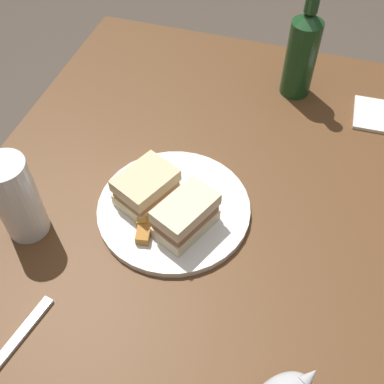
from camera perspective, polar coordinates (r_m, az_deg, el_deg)
The scene contains 15 objects.
ground_plane at distance 1.58m, azimuth 1.29°, elevation -18.15°, with size 6.00×6.00×0.00m, color #4C4238.
dining_table at distance 1.23m, azimuth 1.61°, elevation -11.62°, with size 1.07×0.91×0.77m, color brown.
plate at distance 0.87m, azimuth -2.23°, elevation -2.04°, with size 0.29×0.29×0.01m, color white.
sandwich_half_left at distance 0.86m, azimuth -5.60°, elevation 0.54°, with size 0.13×0.12×0.07m.
sandwich_half_right at distance 0.81m, azimuth -0.77°, elevation -2.93°, with size 0.13×0.11×0.07m.
potato_wedge_front at distance 0.84m, azimuth -6.08°, elevation -3.09°, with size 0.04×0.02×0.02m, color gold.
potato_wedge_middle at distance 0.83m, azimuth -5.89°, elevation -4.81°, with size 0.05×0.02×0.02m, color #AD702D.
potato_wedge_back at distance 0.86m, azimuth -5.98°, elevation -2.13°, with size 0.04×0.02×0.02m, color #B77F33.
potato_wedge_left_edge at distance 0.84m, azimuth -3.47°, elevation -3.91°, with size 0.04×0.02×0.01m, color #AD702D.
potato_wedge_right_edge at distance 0.82m, azimuth -2.47°, elevation -4.72°, with size 0.04×0.02×0.02m, color #B77F33.
potato_wedge_stray at distance 0.86m, azimuth -6.43°, elevation -1.55°, with size 0.04×0.02×0.02m, color #AD702D.
pint_glass at distance 0.85m, azimuth -20.45°, elevation -1.23°, with size 0.08×0.08×0.17m.
cider_bottle at distance 1.09m, azimuth 13.33°, elevation 16.47°, with size 0.07×0.07×0.28m.
napkin at distance 1.13m, azimuth 21.38°, elevation 8.76°, with size 0.11×0.09×0.01m, color silver.
fork at distance 0.80m, azimuth -21.23°, elevation -17.18°, with size 0.18×0.02×0.01m, color silver.
Camera 1 is at (-0.56, -0.14, 1.48)m, focal length 43.66 mm.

